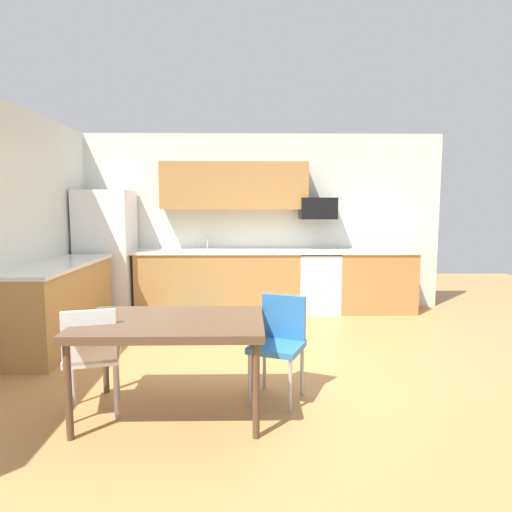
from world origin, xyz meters
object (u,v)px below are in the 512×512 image
(oven_range, at_px, (318,282))
(chair_near_table, at_px, (279,338))
(microwave, at_px, (318,208))
(chair_far_side, at_px, (91,352))
(dining_table, at_px, (171,327))
(refrigerator, at_px, (107,253))

(oven_range, relative_size, chair_near_table, 1.07)
(microwave, bearing_deg, chair_far_side, -123.15)
(microwave, xyz_separation_m, chair_near_table, (-0.80, -3.11, -1.06))
(chair_near_table, bearing_deg, oven_range, 75.21)
(dining_table, bearing_deg, chair_near_table, 18.24)
(refrigerator, distance_m, chair_far_side, 3.40)
(chair_near_table, bearing_deg, chair_far_side, -167.59)
(chair_far_side, bearing_deg, dining_table, 3.74)
(dining_table, xyz_separation_m, chair_far_side, (-0.60, -0.04, -0.18))
(dining_table, bearing_deg, oven_range, 63.49)
(dining_table, relative_size, chair_far_side, 1.65)
(oven_range, height_order, microwave, microwave)
(microwave, height_order, chair_near_table, microwave)
(oven_range, distance_m, chair_far_side, 4.02)
(refrigerator, bearing_deg, oven_range, 1.46)
(microwave, height_order, dining_table, microwave)
(refrigerator, relative_size, chair_far_side, 2.15)
(chair_near_table, bearing_deg, dining_table, -161.76)
(oven_range, height_order, chair_near_table, oven_range)
(oven_range, relative_size, chair_far_side, 1.07)
(refrigerator, xyz_separation_m, microwave, (3.14, 0.18, 0.65))
(oven_range, xyz_separation_m, chair_near_table, (-0.80, -3.01, 0.05))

